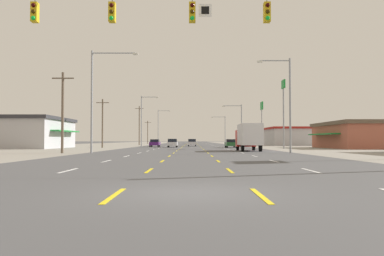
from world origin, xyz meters
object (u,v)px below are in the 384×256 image
Objects in this scene: pole_sign_right_row_2 at (264,112)px; streetlight_right_row_0 at (289,99)px; box_truck_far_right_nearest at (251,136)px; hatchback_inner_left_mid at (174,143)px; pole_sign_right_row_1 at (285,100)px; sedan_far_left_midfar at (157,143)px; sedan_far_right_near at (233,143)px; streetlight_right_row_2 at (225,128)px; streetlight_left_row_1 at (145,118)px; streetlight_left_row_2 at (161,125)px; streetlight_left_row_0 at (99,93)px; sedan_center_turn_farther at (194,142)px; streetlight_right_row_1 at (241,122)px; hatchback_center_turn_far at (194,143)px.

pole_sign_right_row_2 reaches higher than streetlight_right_row_0.
hatchback_inner_left_mid is at bearing 113.82° from box_truck_far_right_nearest.
pole_sign_right_row_1 reaches higher than pole_sign_right_row_2.
sedan_far_left_midfar is at bearing 142.49° from pole_sign_right_row_1.
pole_sign_right_row_2 is at bearing 67.18° from sedan_far_right_near.
hatchback_inner_left_mid is 21.97m from pole_sign_right_row_1.
pole_sign_right_row_2 reaches higher than streetlight_right_row_2.
hatchback_inner_left_mid is 5.94m from sedan_far_left_midfar.
streetlight_right_row_2 reaches higher than sedan_far_right_near.
streetlight_left_row_1 is 43.41m from streetlight_right_row_2.
pole_sign_right_row_1 reaches higher than streetlight_left_row_2.
streetlight_left_row_0 is at bearing -103.98° from streetlight_right_row_2.
pole_sign_right_row_1 is 1.00× the size of streetlight_left_row_2.
sedan_far_right_near is 0.44× the size of streetlight_left_row_1.
sedan_center_turn_farther is at bearing -45.65° from streetlight_left_row_2.
streetlight_right_row_0 is at bearing -89.81° from streetlight_right_row_1.
sedan_far_left_midfar is 0.43× the size of streetlight_left_row_2.
streetlight_left_row_1 is at bearing -90.04° from streetlight_left_row_2.
streetlight_left_row_1 is at bearing -156.59° from hatchback_center_turn_far.
sedan_center_turn_farther is 30.41m from streetlight_right_row_1.
streetlight_left_row_0 is at bearing -117.55° from pole_sign_right_row_2.
streetlight_left_row_2 is 1.22× the size of streetlight_right_row_2.
pole_sign_right_row_2 is at bearing -47.05° from streetlight_left_row_2.
hatchback_inner_left_mid is 15.92m from streetlight_right_row_1.
streetlight_right_row_2 is at bearing 94.31° from pole_sign_right_row_1.
streetlight_left_row_1 is (-0.19, 38.78, -0.26)m from streetlight_left_row_0.
streetlight_left_row_0 is at bearing -94.15° from sedan_far_left_midfar.
streetlight_left_row_0 is 43.36m from streetlight_right_row_1.
box_truck_far_right_nearest is at bearing -94.97° from streetlight_right_row_1.
streetlight_right_row_0 is at bearing -66.73° from hatchback_inner_left_mid.
streetlight_left_row_2 reaches higher than streetlight_right_row_0.
streetlight_right_row_1 is at bearing 90.19° from streetlight_right_row_0.
streetlight_left_row_2 is (-0.16, 77.55, -0.15)m from streetlight_left_row_0.
box_truck_far_right_nearest is at bearing -63.53° from sedan_far_left_midfar.
sedan_far_right_near is 0.53× the size of streetlight_right_row_2.
streetlight_left_row_1 is (-10.01, -28.57, 5.10)m from sedan_center_turn_farther.
streetlight_right_row_0 is at bearing -68.54° from box_truck_far_right_nearest.
hatchback_center_turn_far is at bearing 23.41° from streetlight_left_row_1.
pole_sign_right_row_1 is at bearing -59.67° from hatchback_center_turn_far.
sedan_far_left_midfar is at bearing 85.85° from streetlight_left_row_0.
hatchback_center_turn_far is 0.46× the size of streetlight_right_row_2.
streetlight_right_row_0 is 1.13× the size of streetlight_right_row_2.
streetlight_left_row_1 is (-2.76, 3.28, 5.10)m from sedan_far_left_midfar.
sedan_far_left_midfar is 45.46m from streetlight_right_row_2.
streetlight_right_row_0 is (19.49, 0.00, -0.57)m from streetlight_left_row_0.
pole_sign_right_row_1 reaches higher than sedan_center_turn_farther.
hatchback_inner_left_mid is 36.69m from sedan_center_turn_farther.
hatchback_inner_left_mid is 1.00× the size of hatchback_center_turn_far.
streetlight_left_row_2 reaches higher than streetlight_left_row_1.
sedan_far_right_near is 16.16m from sedan_far_left_midfar.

